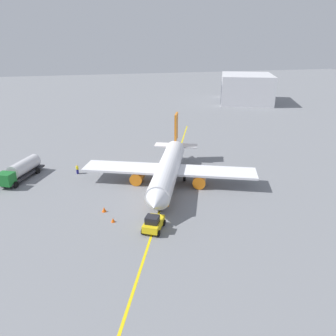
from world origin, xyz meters
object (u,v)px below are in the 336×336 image
object	(u,v)px
refueling_worker	(77,169)
safety_cone_nose	(113,220)
pushback_tug	(153,223)
fuel_tanker	(21,170)
airplane	(168,169)
safety_cone_wingtip	(104,209)

from	to	relation	value
refueling_worker	safety_cone_nose	distance (m)	19.28
pushback_tug	fuel_tanker	bearing A→B (deg)	-140.08
refueling_worker	safety_cone_nose	size ratio (longest dim) A/B	2.87
fuel_tanker	safety_cone_nose	size ratio (longest dim) A/B	16.94
pushback_tug	safety_cone_nose	distance (m)	5.84
airplane	refueling_worker	bearing A→B (deg)	-120.04
airplane	refueling_worker	distance (m)	17.16
airplane	pushback_tug	size ratio (longest dim) A/B	6.92
refueling_worker	airplane	bearing A→B (deg)	59.96
refueling_worker	safety_cone_nose	world-z (taller)	refueling_worker
airplane	fuel_tanker	world-z (taller)	airplane
airplane	safety_cone_wingtip	bearing A→B (deg)	-57.98
fuel_tanker	safety_cone_wingtip	size ratio (longest dim) A/B	14.41
fuel_tanker	refueling_worker	distance (m)	9.39
fuel_tanker	safety_cone_wingtip	world-z (taller)	fuel_tanker
airplane	pushback_tug	distance (m)	14.77
airplane	refueling_worker	size ratio (longest dim) A/B	16.67
refueling_worker	safety_cone_wingtip	distance (m)	16.00
safety_cone_nose	safety_cone_wingtip	bearing A→B (deg)	-163.84
pushback_tug	safety_cone_wingtip	bearing A→B (deg)	-138.93
pushback_tug	safety_cone_nose	size ratio (longest dim) A/B	6.91
pushback_tug	safety_cone_wingtip	size ratio (longest dim) A/B	5.87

